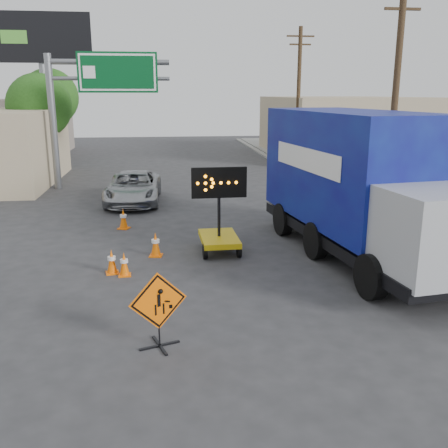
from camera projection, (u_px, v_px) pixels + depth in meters
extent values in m
plane|color=#2D2D30|center=(220.00, 347.00, 9.88)|extent=(100.00, 100.00, 0.00)
cube|color=gray|center=(327.00, 192.00, 25.13)|extent=(0.40, 60.00, 0.12)
cube|color=gray|center=(371.00, 191.00, 25.40)|extent=(4.00, 60.00, 0.15)
cube|color=tan|center=(338.00, 127.00, 39.65)|extent=(10.00, 14.00, 4.60)
cylinder|color=slate|center=(53.00, 123.00, 25.52)|extent=(0.36, 0.36, 6.80)
cylinder|color=slate|center=(109.00, 62.00, 25.11)|extent=(6.00, 0.28, 0.28)
cylinder|color=slate|center=(110.00, 79.00, 25.32)|extent=(6.00, 0.20, 0.20)
cube|color=#05431C|center=(118.00, 72.00, 25.17)|extent=(4.00, 0.10, 2.00)
cube|color=silver|center=(118.00, 72.00, 25.11)|extent=(3.80, 0.01, 1.80)
cylinder|color=slate|center=(45.00, 99.00, 32.68)|extent=(0.44, 0.44, 9.00)
cube|color=silver|center=(42.00, 37.00, 31.59)|extent=(6.00, 0.25, 3.00)
cube|color=black|center=(42.00, 37.00, 31.45)|extent=(6.10, 0.04, 3.10)
cylinder|color=#43321D|center=(395.00, 103.00, 19.30)|extent=(0.26, 0.26, 9.00)
cube|color=#43321D|center=(403.00, 9.00, 18.43)|extent=(1.40, 0.10, 0.10)
cylinder|color=#43321D|center=(298.00, 99.00, 32.73)|extent=(0.26, 0.26, 9.00)
cube|color=#43321D|center=(301.00, 36.00, 31.74)|extent=(1.80, 0.10, 0.10)
cube|color=#43321D|center=(300.00, 44.00, 31.87)|extent=(1.40, 0.10, 0.10)
cylinder|color=#43321D|center=(43.00, 150.00, 29.63)|extent=(0.28, 0.28, 3.25)
sphere|color=#214E16|center=(39.00, 106.00, 28.98)|extent=(3.71, 3.71, 3.71)
cylinder|color=#43321D|center=(53.00, 136.00, 37.14)|extent=(0.28, 0.28, 3.58)
sphere|color=#214E16|center=(50.00, 97.00, 36.43)|extent=(4.10, 4.10, 4.10)
cube|color=black|center=(160.00, 346.00, 9.91)|extent=(0.81, 0.32, 0.04)
cube|color=black|center=(160.00, 346.00, 9.91)|extent=(0.32, 0.81, 0.04)
cylinder|color=black|center=(159.00, 332.00, 9.84)|extent=(0.03, 0.03, 0.65)
cube|color=#FC6605|center=(158.00, 301.00, 9.67)|extent=(1.13, 0.39, 1.18)
cube|color=black|center=(158.00, 301.00, 9.67)|extent=(1.05, 0.35, 1.10)
cube|color=#C4A20A|center=(219.00, 239.00, 15.77)|extent=(1.18, 1.92, 0.17)
cylinder|color=black|center=(219.00, 205.00, 15.49)|extent=(0.09, 0.09, 2.09)
cube|color=black|center=(219.00, 182.00, 15.31)|extent=(1.71, 0.13, 0.95)
imported|color=#A0A3A7|center=(133.00, 187.00, 22.78)|extent=(2.53, 5.17, 1.41)
cube|color=black|center=(358.00, 236.00, 15.14)|extent=(3.89, 9.35, 0.34)
cube|color=#0C0864|center=(352.00, 167.00, 15.51)|extent=(3.74, 7.34, 3.40)
cube|color=#9EA0A5|center=(422.00, 234.00, 11.39)|extent=(2.85, 2.37, 2.04)
cube|color=#FC6605|center=(125.00, 275.00, 13.78)|extent=(0.36, 0.36, 0.03)
cone|color=#FC6605|center=(124.00, 263.00, 13.69)|extent=(0.26, 0.26, 0.64)
cylinder|color=silver|center=(124.00, 261.00, 13.67)|extent=(0.22, 0.22, 0.09)
cube|color=#FC6605|center=(112.00, 273.00, 13.95)|extent=(0.42, 0.42, 0.03)
cone|color=#FC6605|center=(112.00, 261.00, 13.86)|extent=(0.27, 0.27, 0.67)
cylinder|color=silver|center=(112.00, 258.00, 13.84)|extent=(0.23, 0.23, 0.10)
cube|color=#FC6605|center=(156.00, 255.00, 15.43)|extent=(0.45, 0.45, 0.03)
cone|color=#FC6605|center=(156.00, 244.00, 15.34)|extent=(0.30, 0.30, 0.72)
cylinder|color=silver|center=(155.00, 241.00, 15.32)|extent=(0.25, 0.25, 0.11)
cube|color=#FC6605|center=(124.00, 228.00, 18.55)|extent=(0.51, 0.51, 0.03)
cone|color=#FC6605|center=(123.00, 218.00, 18.45)|extent=(0.30, 0.30, 0.73)
cylinder|color=silver|center=(123.00, 216.00, 18.43)|extent=(0.25, 0.25, 0.11)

